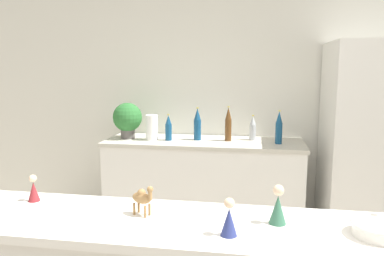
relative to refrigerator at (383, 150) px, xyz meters
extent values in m
cube|color=silver|center=(-1.28, 0.42, 0.37)|extent=(8.00, 0.06, 2.55)
cube|color=white|center=(-1.55, 0.09, -0.46)|extent=(1.81, 0.60, 0.90)
cube|color=beige|center=(-1.55, 0.09, 0.01)|extent=(1.84, 0.63, 0.03)
cube|color=silver|center=(0.00, 0.00, 0.00)|extent=(0.95, 0.74, 1.82)
cube|color=silver|center=(-1.29, -1.96, 0.07)|extent=(2.17, 0.46, 0.03)
cylinder|color=#595451|center=(-2.29, 0.07, 0.07)|extent=(0.13, 0.13, 0.10)
sphere|color=#2D7033|center=(-2.29, 0.07, 0.23)|extent=(0.28, 0.28, 0.28)
cylinder|color=white|center=(-2.03, 0.03, 0.14)|extent=(0.11, 0.11, 0.24)
cylinder|color=brown|center=(-1.32, 0.10, 0.12)|extent=(0.06, 0.06, 0.20)
cone|color=brown|center=(-1.32, 0.10, 0.28)|extent=(0.06, 0.06, 0.11)
cylinder|color=gold|center=(-1.32, 0.10, 0.34)|extent=(0.02, 0.02, 0.01)
cylinder|color=navy|center=(-1.87, 0.03, 0.10)|extent=(0.06, 0.06, 0.15)
cone|color=navy|center=(-1.87, 0.03, 0.22)|extent=(0.06, 0.06, 0.09)
cylinder|color=gold|center=(-1.87, 0.03, 0.26)|extent=(0.02, 0.02, 0.01)
cylinder|color=#B2B7BC|center=(-1.10, 0.18, 0.10)|extent=(0.06, 0.06, 0.15)
cone|color=#B2B7BC|center=(-1.10, 0.18, 0.21)|extent=(0.06, 0.06, 0.08)
cylinder|color=gold|center=(-1.10, 0.18, 0.26)|extent=(0.02, 0.02, 0.01)
cylinder|color=navy|center=(-1.61, 0.10, 0.12)|extent=(0.07, 0.07, 0.19)
cone|color=navy|center=(-1.61, 0.10, 0.27)|extent=(0.06, 0.06, 0.11)
cylinder|color=gold|center=(-1.61, 0.10, 0.33)|extent=(0.02, 0.02, 0.01)
cylinder|color=navy|center=(-0.87, 0.03, 0.12)|extent=(0.06, 0.06, 0.19)
cone|color=navy|center=(-0.87, 0.03, 0.26)|extent=(0.06, 0.06, 0.11)
cylinder|color=gold|center=(-0.87, 0.03, 0.32)|extent=(0.02, 0.02, 0.01)
cylinder|color=white|center=(-0.64, -1.98, 0.11)|extent=(0.18, 0.18, 0.05)
torus|color=white|center=(-0.64, -1.98, 0.13)|extent=(0.19, 0.19, 0.02)
ellipsoid|color=olive|center=(-1.53, -1.92, 0.16)|extent=(0.10, 0.08, 0.05)
sphere|color=olive|center=(-1.53, -1.92, 0.18)|extent=(0.03, 0.03, 0.03)
cylinder|color=olive|center=(-1.49, -1.94, 0.18)|extent=(0.02, 0.02, 0.05)
sphere|color=olive|center=(-1.49, -1.94, 0.20)|extent=(0.03, 0.03, 0.03)
cylinder|color=olive|center=(-1.50, -1.92, 0.11)|extent=(0.01, 0.01, 0.05)
cylinder|color=olive|center=(-1.51, -1.95, 0.11)|extent=(0.01, 0.01, 0.05)
cylinder|color=olive|center=(-1.56, -1.90, 0.11)|extent=(0.01, 0.01, 0.05)
cylinder|color=olive|center=(-1.57, -1.92, 0.11)|extent=(0.01, 0.01, 0.05)
cone|color=maroon|center=(-2.07, -1.85, 0.13)|extent=(0.05, 0.05, 0.09)
sphere|color=beige|center=(-2.07, -1.85, 0.19)|extent=(0.03, 0.03, 0.03)
cone|color=navy|center=(-1.17, -2.06, 0.14)|extent=(0.06, 0.06, 0.10)
sphere|color=beige|center=(-1.17, -2.06, 0.21)|extent=(0.04, 0.04, 0.04)
cone|color=#33664C|center=(-0.99, -1.92, 0.14)|extent=(0.07, 0.07, 0.11)
sphere|color=beige|center=(-0.99, -1.92, 0.22)|extent=(0.04, 0.04, 0.04)
camera|label=1|loc=(-1.09, -3.34, 0.68)|focal=35.00mm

